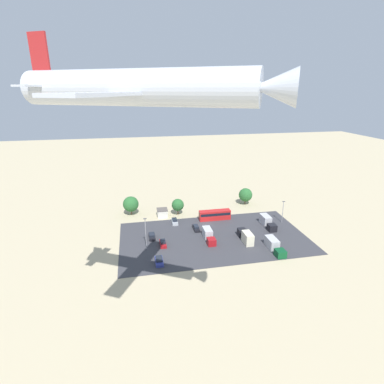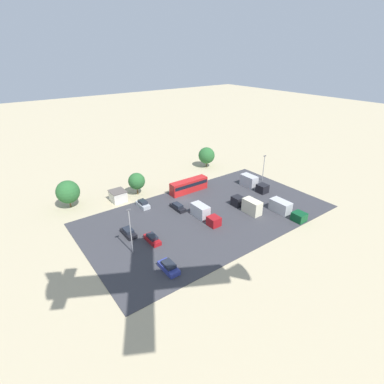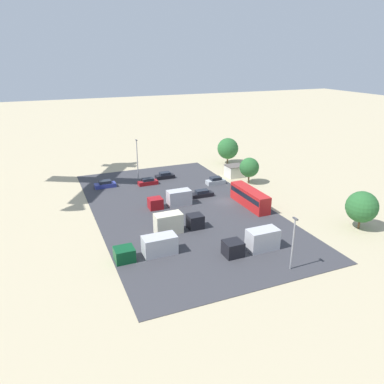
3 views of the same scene
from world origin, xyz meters
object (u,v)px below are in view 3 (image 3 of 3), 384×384
at_px(parked_car_1, 105,184).
at_px(parked_truck_1, 176,223).
at_px(shed_building, 234,171).
at_px(parked_car_0, 148,182).
at_px(parked_truck_2, 150,247).
at_px(bus, 250,197).
at_px(parked_car_4, 165,176).
at_px(parked_car_3, 202,194).
at_px(parked_truck_0, 254,242).
at_px(parked_car_2, 216,181).
at_px(parked_truck_3, 172,199).

bearing_deg(parked_car_1, parked_truck_1, 14.42).
bearing_deg(shed_building, parked_car_0, 84.53).
bearing_deg(parked_truck_2, shed_building, -46.12).
distance_m(bus, parked_car_4, 24.50).
xyz_separation_m(bus, parked_car_3, (8.03, 6.53, -1.21)).
relative_size(parked_car_4, parked_truck_0, 0.50).
bearing_deg(parked_truck_1, parked_truck_2, -46.51).
bearing_deg(parked_truck_0, bus, -28.74).
relative_size(parked_car_0, parked_car_2, 1.03).
distance_m(parked_car_2, parked_truck_3, 15.87).
bearing_deg(parked_truck_0, parked_truck_3, 13.69).
height_order(parked_car_0, parked_car_1, parked_car_1).
relative_size(parked_car_0, parked_truck_2, 0.48).
xyz_separation_m(parked_car_0, parked_car_2, (-5.48, -14.29, 0.06)).
bearing_deg(bus, parked_car_4, -66.77).
relative_size(shed_building, parked_truck_1, 0.49).
xyz_separation_m(parked_truck_0, parked_truck_1, (10.67, 8.46, 0.07)).
bearing_deg(parked_car_4, parked_truck_3, -13.88).
bearing_deg(bus, parked_truck_0, 61.26).
height_order(parked_truck_0, parked_truck_1, parked_truck_1).
xyz_separation_m(shed_building, parked_truck_1, (-22.60, 23.41, 0.22)).
height_order(bus, parked_car_0, bus).
height_order(shed_building, parked_truck_3, parked_truck_3).
bearing_deg(parked_truck_1, bus, 106.26).
height_order(parked_car_3, parked_truck_3, parked_truck_3).
height_order(parked_car_0, parked_truck_1, parked_truck_1).
relative_size(parked_car_1, parked_car_3, 0.96).
bearing_deg(parked_truck_3, shed_building, -59.47).
relative_size(parked_car_2, parked_car_3, 0.90).
xyz_separation_m(shed_building, parked_truck_2, (-28.60, 29.74, -0.03)).
bearing_deg(parked_car_2, parked_car_0, 69.02).
relative_size(bus, parked_truck_0, 1.25).
xyz_separation_m(parked_car_4, parked_truck_2, (-33.45, 13.71, 0.66)).
height_order(parked_car_1, parked_truck_0, parked_truck_0).
bearing_deg(parked_car_1, parked_car_0, 77.89).
relative_size(shed_building, parked_car_4, 0.92).
bearing_deg(parked_car_3, shed_building, -53.33).
bearing_deg(parked_car_3, parked_car_1, 51.90).
height_order(parked_car_4, parked_truck_0, parked_truck_0).
bearing_deg(parked_car_3, bus, -140.90).
xyz_separation_m(parked_car_1, parked_truck_3, (-15.89, -10.08, 0.70)).
distance_m(parked_truck_0, parked_truck_2, 15.50).
relative_size(parked_car_0, parked_car_1, 0.96).
xyz_separation_m(shed_building, parked_car_2, (-3.46, 6.74, -0.63)).
bearing_deg(parked_truck_0, shed_building, -24.20).
relative_size(bus, parked_truck_3, 1.30).
bearing_deg(parked_truck_2, parked_car_0, -15.88).
xyz_separation_m(bus, parked_truck_3, (5.74, 13.79, -0.46)).
xyz_separation_m(parked_car_1, parked_truck_2, (-32.59, -0.51, 0.64)).
distance_m(parked_truck_0, parked_truck_1, 13.62).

